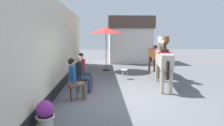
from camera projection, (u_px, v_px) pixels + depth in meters
The scene contains 12 objects.
ground_plane at pixel (118, 79), 9.49m from camera, with size 40.00×40.00×0.00m, color slate.
pub_facade_wall at pixel (57, 50), 7.66m from camera, with size 0.34×14.00×3.40m.
distant_cottage at pixel (130, 39), 15.41m from camera, with size 3.40×2.60×3.50m.
seated_visitor_near at pixel (75, 77), 6.33m from camera, with size 0.61×0.48×1.39m.
seated_visitor_middle at pixel (81, 72), 7.21m from camera, with size 0.61×0.48×1.39m.
seated_visitor_far at pixel (83, 68), 8.12m from camera, with size 0.61×0.48×1.39m.
saddled_horse_near at pixel (163, 59), 8.03m from camera, with size 0.81×2.97×2.06m.
saddled_horse_far at pixel (157, 53), 10.32m from camera, with size 0.51×3.00×2.06m.
flower_planter_near at pixel (45, 114), 4.48m from camera, with size 0.43×0.43×0.64m.
cafe_parasol at pixel (106, 31), 11.52m from camera, with size 2.10×2.10×2.58m.
spare_stool_white at pixel (124, 71), 9.52m from camera, with size 0.32×0.32×0.46m.
satchel_bag at pixel (82, 80), 8.94m from camera, with size 0.28×0.12×0.20m, color maroon.
Camera 1 is at (-0.79, -6.25, 2.11)m, focal length 31.46 mm.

